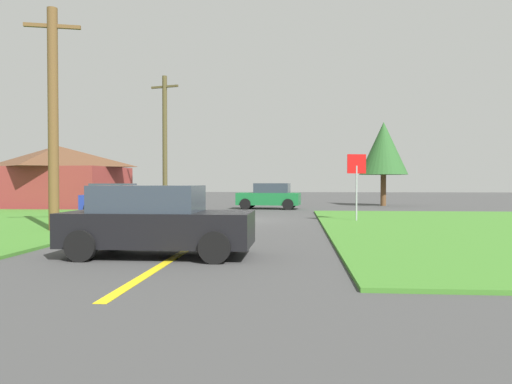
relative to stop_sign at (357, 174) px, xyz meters
name	(u,v)px	position (x,y,z in m)	size (l,w,h in m)	color
ground_plane	(235,220)	(-5.24, 0.80, -2.04)	(120.00, 120.00, 0.00)	#404040
grass_verge_right	(497,230)	(4.47, -3.20, -2.00)	(12.00, 20.00, 0.08)	#3E7A28
lane_stripe_center	(200,242)	(-5.24, -7.20, -2.04)	(0.20, 14.00, 0.01)	yellow
stop_sign	(357,174)	(0.00, 0.00, 0.00)	(0.80, 0.20, 2.87)	#9EA0A8
car_approaching_junction	(270,196)	(-4.21, 9.74, -1.24)	(4.05, 2.23, 1.62)	#196B33
parked_car_near_building	(119,199)	(-12.01, 4.54, -1.24)	(4.07, 2.48, 1.62)	navy
car_behind_on_main_road	(156,221)	(-5.71, -9.88, -1.24)	(4.26, 1.99, 1.62)	black
utility_pole_near	(53,118)	(-10.63, -5.09, 1.79)	(1.77, 0.60, 7.49)	brown
utility_pole_mid	(165,141)	(-10.34, 7.63, 2.09)	(1.76, 0.61, 7.99)	#4C4225
oak_tree_left	(384,149)	(3.64, 14.48, 2.03)	(3.40, 3.40, 5.97)	brown
barn	(57,177)	(-18.33, 10.22, 0.01)	(8.47, 6.36, 4.10)	maroon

